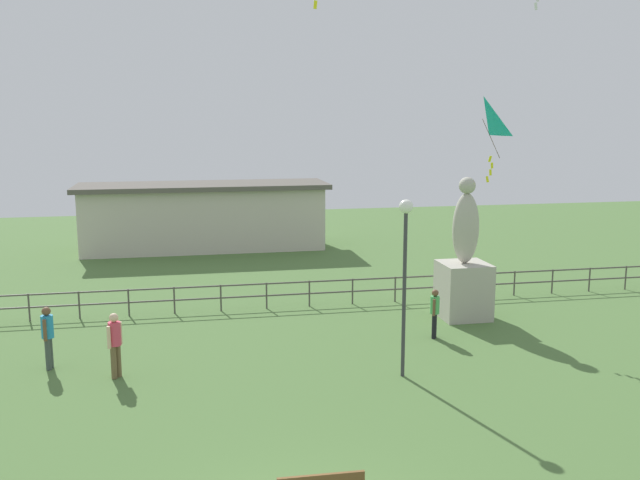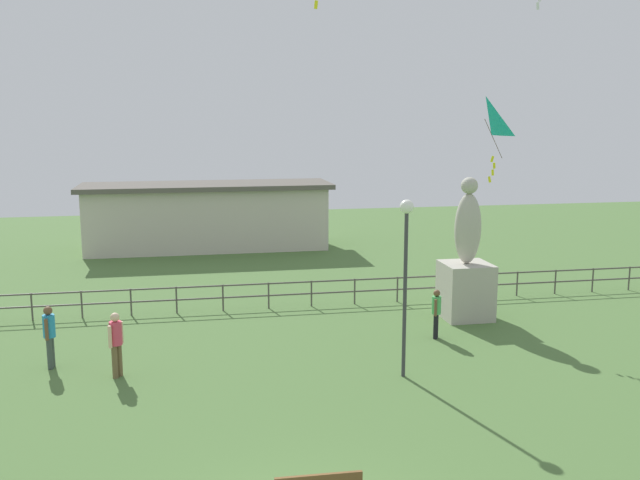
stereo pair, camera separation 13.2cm
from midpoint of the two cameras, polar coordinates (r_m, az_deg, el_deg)
statue_monument at (r=24.18m, az=11.49°, el=-2.59°), size 1.58×1.58×4.80m
lamppost at (r=18.07m, az=6.73°, el=-0.83°), size 0.36×0.36×4.70m
person_0 at (r=20.46m, az=-21.45°, el=-7.09°), size 0.32×0.52×1.74m
person_1 at (r=21.95m, az=9.15°, el=-5.66°), size 0.29×0.42×1.54m
person_2 at (r=19.22m, az=-16.54°, el=-7.87°), size 0.35×0.44×1.75m
kite_4 at (r=23.39m, az=12.95°, el=9.42°), size 1.15×1.05×2.69m
waterfront_railing at (r=24.93m, az=-7.94°, el=-4.33°), size 36.04×0.06×0.95m
pavilion_building at (r=36.49m, az=-9.52°, el=1.94°), size 12.65×3.93×3.39m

